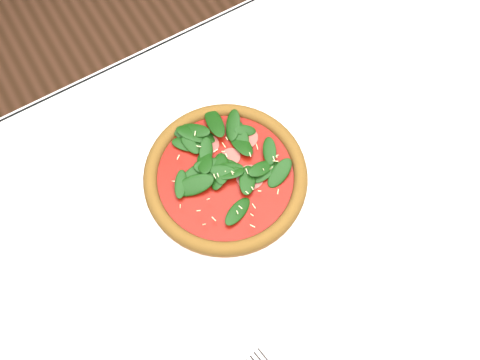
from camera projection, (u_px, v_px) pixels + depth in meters
ground at (270, 296)px, 1.56m from camera, size 6.00×6.00×0.00m
dining_table at (289, 227)px, 0.96m from camera, size 1.21×0.81×0.75m
plate at (226, 180)px, 0.88m from camera, size 0.31×0.31×0.01m
pizza at (225, 175)px, 0.86m from camera, size 0.32×0.32×0.03m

